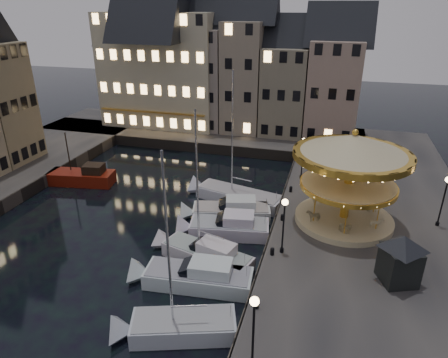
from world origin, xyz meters
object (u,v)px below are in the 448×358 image
(streetlamp_a, at_px, (254,323))
(ticket_kiosk, at_px, (402,251))
(motorboat_c, at_px, (202,253))
(motorboat_f, at_px, (234,196))
(motorboat_a, at_px, (174,327))
(red_fishing_boat, at_px, (83,177))
(streetlamp_b, at_px, (284,218))
(bollard_a, at_px, (256,303))
(bollard_b, at_px, (272,251))
(motorboat_e, at_px, (227,211))
(streetlamp_c, at_px, (303,152))
(motorboat_d, at_px, (224,227))
(carousel, at_px, (351,163))
(bollard_d, at_px, (291,189))
(streetlamp_d, at_px, (445,194))
(bollard_c, at_px, (282,217))
(motorboat_b, at_px, (192,277))

(streetlamp_a, bearing_deg, ticket_kiosk, 49.75)
(motorboat_c, distance_m, motorboat_f, 10.12)
(motorboat_a, relative_size, red_fishing_boat, 1.66)
(streetlamp_b, distance_m, bollard_a, 6.50)
(motorboat_f, relative_size, red_fishing_boat, 1.78)
(bollard_a, distance_m, bollard_b, 5.50)
(bollard_a, xyz_separation_m, motorboat_e, (-5.03, 11.85, -0.96))
(bollard_a, bearing_deg, streetlamp_a, -81.47)
(motorboat_c, distance_m, motorboat_e, 6.67)
(bollard_b, xyz_separation_m, motorboat_f, (-5.26, 9.80, -1.07))
(motorboat_a, bearing_deg, red_fishing_boat, 135.49)
(streetlamp_c, distance_m, motorboat_d, 11.99)
(carousel, bearing_deg, bollard_a, -112.24)
(bollard_b, xyz_separation_m, bollard_d, (0.00, 10.50, 0.00))
(motorboat_c, distance_m, carousel, 13.03)
(ticket_kiosk, bearing_deg, motorboat_e, 151.49)
(motorboat_a, bearing_deg, bollard_b, 59.81)
(streetlamp_d, height_order, red_fishing_boat, red_fishing_boat)
(bollard_b, distance_m, bollard_c, 5.00)
(motorboat_e, bearing_deg, bollard_b, -51.64)
(bollard_c, bearing_deg, streetlamp_c, 86.19)
(bollard_c, bearing_deg, bollard_b, -90.00)
(bollard_c, bearing_deg, bollard_a, -90.00)
(bollard_d, bearing_deg, motorboat_a, -103.61)
(streetlamp_d, height_order, bollard_d, streetlamp_d)
(streetlamp_a, height_order, bollard_c, streetlamp_a)
(motorboat_b, xyz_separation_m, ticket_kiosk, (12.85, 2.29, 2.89))
(motorboat_c, xyz_separation_m, red_fishing_boat, (-16.41, 9.64, 0.01))
(streetlamp_b, xyz_separation_m, streetlamp_c, (0.00, 13.50, 0.00))
(motorboat_b, bearing_deg, motorboat_a, -83.93)
(bollard_c, bearing_deg, carousel, 13.27)
(bollard_d, distance_m, motorboat_d, 8.22)
(bollard_a, height_order, bollard_d, same)
(motorboat_b, xyz_separation_m, carousel, (9.58, 9.14, 5.73))
(streetlamp_b, distance_m, motorboat_f, 11.53)
(motorboat_b, bearing_deg, streetlamp_d, 32.17)
(streetlamp_c, height_order, motorboat_d, streetlamp_c)
(bollard_d, relative_size, ticket_kiosk, 0.15)
(bollard_c, bearing_deg, motorboat_b, -121.03)
(streetlamp_a, bearing_deg, motorboat_b, 129.96)
(motorboat_b, relative_size, motorboat_e, 1.06)
(motorboat_d, bearing_deg, motorboat_f, 96.98)
(motorboat_c, xyz_separation_m, ticket_kiosk, (13.06, -0.41, 2.85))
(motorboat_d, xyz_separation_m, motorboat_e, (-0.52, 2.66, 0.00))
(bollard_c, relative_size, bollard_d, 1.00)
(motorboat_c, bearing_deg, motorboat_d, 82.55)
(bollard_b, distance_m, motorboat_c, 5.13)
(motorboat_a, bearing_deg, streetlamp_b, 58.18)
(bollard_c, distance_m, motorboat_c, 7.38)
(streetlamp_a, xyz_separation_m, motorboat_c, (-5.64, 9.18, -3.34))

